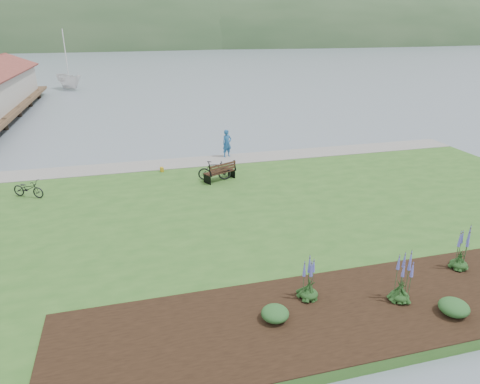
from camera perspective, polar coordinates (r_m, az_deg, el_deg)
The scene contains 16 objects.
ground at distance 22.46m, azimuth 1.76°, elevation -1.72°, with size 600.00×600.00×0.00m, color slate.
lawn at distance 20.64m, azimuth 3.35°, elevation -3.32°, with size 34.00×20.00×0.40m, color #2E5D20.
shoreline_path at distance 28.59m, azimuth -2.20°, elevation 4.34°, with size 34.00×2.20×0.03m, color gray.
garden_bed at distance 15.86m, azimuth 23.31°, elevation -12.66°, with size 24.00×4.40×0.04m, color black.
far_hillside at distance 191.72m, azimuth -7.59°, elevation 18.73°, with size 580.00×80.00×38.00m, color #2D4B2A, non-canonical shape.
park_bench at distance 24.57m, azimuth -2.59°, elevation 2.75°, with size 1.96×1.43×1.13m.
person at distance 28.94m, azimuth -1.75°, elevation 6.79°, with size 0.80×0.55×2.20m, color #1F5691.
bicycle_a at distance 24.83m, azimuth -26.40°, elevation 0.41°, with size 1.79×0.62×0.94m, color black.
bicycle_b at distance 24.72m, azimuth -3.43°, elevation 2.87°, with size 1.89×0.55×1.14m, color black.
sailboat at distance 68.05m, azimuth -21.65°, elevation 12.61°, with size 9.91×10.09×26.13m, color silver.
pannier at distance 26.67m, azimuth -10.37°, elevation 2.98°, with size 0.16×0.26×0.27m, color #B88F15.
echium_0 at distance 14.91m, azimuth 20.82°, elevation -10.75°, with size 0.62×0.62×1.92m.
echium_1 at distance 17.66m, azimuth 27.45°, elevation -6.95°, with size 0.62×0.62×1.83m.
echium_4 at distance 14.32m, azimuth 9.27°, elevation -11.48°, with size 0.62×0.62×1.75m.
shrub_0 at distance 13.56m, azimuth 4.70°, elevation -15.84°, with size 0.86×0.86×0.43m, color #1E4C21.
shrub_1 at distance 15.26m, azimuth 26.62°, elevation -13.57°, with size 0.93×0.93×0.46m, color #1E4C21.
Camera 1 is at (-6.00, -19.75, 8.87)m, focal length 32.00 mm.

